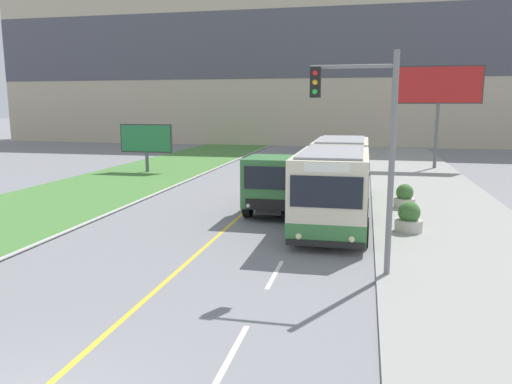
# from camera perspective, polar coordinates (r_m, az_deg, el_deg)

# --- Properties ---
(apartment_block_background) EXTENTS (80.00, 8.04, 21.66)m
(apartment_block_background) POSITION_cam_1_polar(r_m,az_deg,el_deg) (61.31, 7.81, 15.63)
(apartment_block_background) COLOR #BCAD93
(apartment_block_background) RESTS_ON ground_plane
(city_bus) EXTENTS (2.68, 12.51, 3.04)m
(city_bus) POSITION_cam_1_polar(r_m,az_deg,el_deg) (21.60, 9.25, 1.51)
(city_bus) COLOR beige
(city_bus) RESTS_ON ground_plane
(dump_truck) EXTENTS (2.42, 6.33, 2.53)m
(dump_truck) POSITION_cam_1_polar(r_m,az_deg,el_deg) (21.56, 2.44, 0.92)
(dump_truck) COLOR black
(dump_truck) RESTS_ON ground_plane
(traffic_light_mast) EXTENTS (2.28, 0.32, 6.05)m
(traffic_light_mast) POSITION_cam_1_polar(r_m,az_deg,el_deg) (13.61, 12.70, 6.25)
(traffic_light_mast) COLOR slate
(traffic_light_mast) RESTS_ON ground_plane
(billboard_large) EXTENTS (5.92, 0.24, 7.42)m
(billboard_large) POSITION_cam_1_polar(r_m,az_deg,el_deg) (38.75, 20.21, 11.03)
(billboard_large) COLOR #59595B
(billboard_large) RESTS_ON ground_plane
(billboard_small) EXTENTS (3.78, 0.24, 3.35)m
(billboard_small) POSITION_cam_1_polar(r_m,az_deg,el_deg) (35.58, -12.43, 5.88)
(billboard_small) COLOR #59595B
(billboard_small) RESTS_ON ground_plane
(planter_round_near) EXTENTS (1.00, 1.00, 1.11)m
(planter_round_near) POSITION_cam_1_polar(r_m,az_deg,el_deg) (19.08, 17.07, -2.90)
(planter_round_near) COLOR #B7B2A8
(planter_round_near) RESTS_ON sidewalk_right
(planter_round_second) EXTENTS (0.95, 0.95, 1.08)m
(planter_round_second) POSITION_cam_1_polar(r_m,az_deg,el_deg) (23.42, 16.61, -0.59)
(planter_round_second) COLOR #B7B2A8
(planter_round_second) RESTS_ON sidewalk_right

